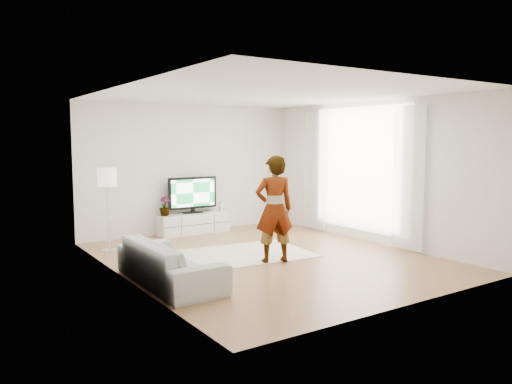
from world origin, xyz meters
TOP-DOWN VIEW (x-y plane):
  - floor at (0.00, 0.00)m, footprint 6.00×6.00m
  - ceiling at (0.00, 0.00)m, footprint 6.00×6.00m
  - wall_left at (-2.50, 0.00)m, footprint 0.02×6.00m
  - wall_right at (2.50, 0.00)m, footprint 0.02×6.00m
  - wall_back at (0.00, 3.00)m, footprint 5.00×0.02m
  - wall_front at (0.00, -3.00)m, footprint 5.00×0.02m
  - window at (2.48, 0.30)m, footprint 0.01×2.60m
  - curtain_near at (2.40, -1.00)m, footprint 0.04×0.70m
  - curtain_far at (2.40, 1.60)m, footprint 0.04×0.70m
  - media_console at (-0.05, 2.76)m, footprint 1.57×0.45m
  - television at (-0.05, 2.79)m, footprint 1.13×0.22m
  - game_console at (0.64, 2.76)m, footprint 0.07×0.15m
  - potted_plant at (-0.72, 2.77)m, footprint 0.23×0.23m
  - rug at (-0.20, 0.45)m, footprint 2.45×1.87m
  - player at (-0.10, -0.32)m, footprint 0.74×0.60m
  - sofa at (-2.04, -0.49)m, footprint 0.83×2.11m
  - floor_lamp at (-2.12, 2.06)m, footprint 0.34×0.34m

SIDE VIEW (x-z plane):
  - floor at x=0.00m, z-range 0.00..0.00m
  - rug at x=-0.20m, z-range 0.00..0.01m
  - media_console at x=-0.05m, z-range 0.00..0.44m
  - sofa at x=-2.04m, z-range 0.00..0.62m
  - game_console at x=0.64m, z-range 0.44..0.64m
  - potted_plant at x=-0.72m, z-range 0.44..0.85m
  - television at x=-0.05m, z-range 0.48..1.26m
  - player at x=-0.10m, z-range 0.01..1.78m
  - floor_lamp at x=-2.12m, z-range 0.53..2.05m
  - curtain_near at x=2.40m, z-range 0.05..2.65m
  - curtain_far at x=2.40m, z-range 0.05..2.65m
  - wall_left at x=-2.50m, z-range 0.00..2.80m
  - wall_right at x=2.50m, z-range 0.00..2.80m
  - wall_back at x=0.00m, z-range 0.00..2.80m
  - wall_front at x=0.00m, z-range 0.00..2.80m
  - window at x=2.48m, z-range 0.20..2.70m
  - ceiling at x=0.00m, z-range 2.80..2.80m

